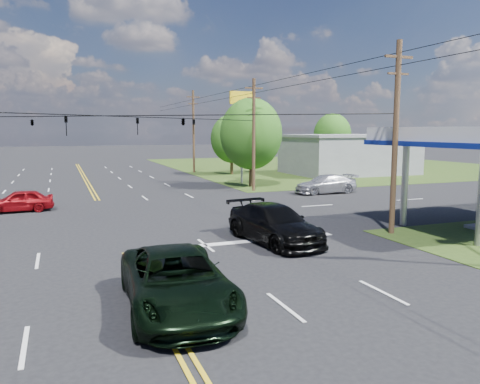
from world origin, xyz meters
name	(u,v)px	position (x,y,z in m)	size (l,w,h in m)	color
ground	(108,220)	(0.00, 12.00, 0.00)	(280.00, 280.00, 0.00)	black
grass_ne	(330,166)	(35.00, 44.00, 0.00)	(46.00, 48.00, 0.03)	#263D13
stop_bar	(236,243)	(5.00, 4.00, 0.00)	(10.00, 0.50, 0.02)	silver
retail_ne	(348,155)	(30.00, 32.00, 2.20)	(14.00, 10.00, 4.40)	slate
pole_se	(395,136)	(13.00, 3.00, 4.92)	(1.60, 0.28, 9.50)	#3F271A
pole_ne	(254,134)	(13.00, 21.00, 4.92)	(1.60, 0.28, 9.50)	#3F271A
pole_right_far	(194,131)	(13.00, 40.00, 5.17)	(1.60, 0.28, 10.00)	#3F271A
span_wire_signals	(104,116)	(0.00, 12.00, 6.00)	(26.00, 18.00, 1.13)	black
power_lines	(106,64)	(0.00, 10.00, 8.60)	(26.04, 100.00, 0.64)	black
tree_right_a	(251,134)	(14.00, 24.00, 4.87)	(5.70, 5.70, 8.18)	#3F271A
tree_right_b	(232,139)	(16.50, 36.00, 4.22)	(4.94, 4.94, 7.09)	#3F271A
tree_far_r	(332,135)	(34.00, 42.00, 4.54)	(5.32, 5.32, 7.63)	#3F271A
pickup_dkgreen	(177,281)	(0.50, -2.99, 0.86)	(2.85, 6.17, 1.71)	black
suv_black	(274,224)	(6.70, 3.50, 0.87)	(2.44, 6.00, 1.74)	black
sedan_red	(19,201)	(-5.02, 16.85, 0.70)	(1.66, 4.13, 1.41)	maroon
sedan_far	(326,184)	(18.02, 17.50, 0.77)	(2.16, 5.32, 1.54)	#B9B8BE
polesign_ne	(242,111)	(14.12, 26.66, 7.05)	(2.45, 0.33, 8.90)	#A5A5AA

